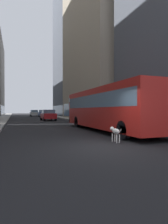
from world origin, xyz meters
The scene contains 10 objects.
ground_plane centered at (0.00, 35.00, 0.00)m, with size 120.00×120.00×0.00m, color black.
sidewalk_left centered at (-5.70, 35.00, 0.07)m, with size 2.40×110.00×0.15m, color gray.
sidewalk_right centered at (5.70, 35.00, 0.07)m, with size 2.40×110.00×0.15m, color #9E9991.
building_right_mid centered at (11.90, 23.01, 13.99)m, with size 11.93×18.79×27.98m.
building_right_far centered at (11.90, 42.26, 19.23)m, with size 9.35×15.88×38.47m.
transit_bus centered at (2.80, 5.57, 1.78)m, with size 2.78×11.53×3.05m.
car_white_van centered at (1.20, 43.87, 0.82)m, with size 1.90×3.95×1.62m.
car_blue_hatchback centered at (2.80, 38.89, 0.82)m, with size 1.89×4.01×1.62m.
car_red_coupe centered at (1.20, 21.99, 0.82)m, with size 1.84×4.31×1.62m.
dalmatian_dog centered at (0.92, 0.94, 0.51)m, with size 0.22×0.96×0.72m.
Camera 1 is at (-3.61, -7.24, 1.52)m, focal length 31.11 mm.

